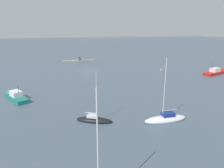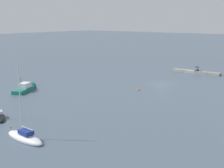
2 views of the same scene
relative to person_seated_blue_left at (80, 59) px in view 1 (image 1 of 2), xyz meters
The scene contains 11 objects.
ground_plane 18.49m from the person_seated_blue_left, 88.69° to the left, with size 500.00×500.00×0.00m, color #475666.
seawall_pier 0.72m from the person_seated_blue_left, ahead, with size 12.97×1.78×0.65m.
person_seated_blue_left is the anchor object (origin of this frame).
person_seated_grey_right 0.57m from the person_seated_blue_left, 12.49° to the left, with size 0.46×0.65×0.73m.
umbrella_open_black 0.90m from the person_seated_blue_left, ahead, with size 1.34×1.34×1.29m.
sailboat_black_near 55.76m from the person_seated_blue_left, 83.37° to the left, with size 5.42×3.83×7.71m.
sailboat_white_far 58.43m from the person_seated_blue_left, 93.48° to the left, with size 6.58×2.19×9.61m.
motorboat_red_mid 49.80m from the person_seated_blue_left, 134.22° to the left, with size 8.05×4.27×4.32m.
motorboat_teal_far 45.50m from the person_seated_blue_left, 65.77° to the left, with size 5.02×7.07×3.85m.
mooring_buoy_near 34.03m from the person_seated_blue_left, 131.25° to the left, with size 0.57×0.57×0.57m.
mooring_buoy_mid 27.06m from the person_seated_blue_left, 87.98° to the left, with size 0.46×0.46×0.46m.
Camera 1 is at (11.46, 62.70, 12.97)m, focal length 31.79 mm.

